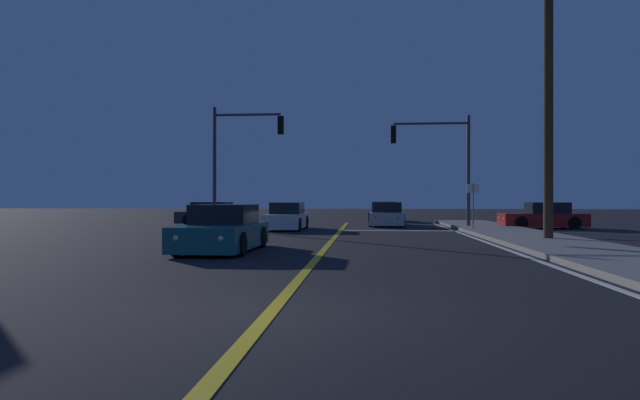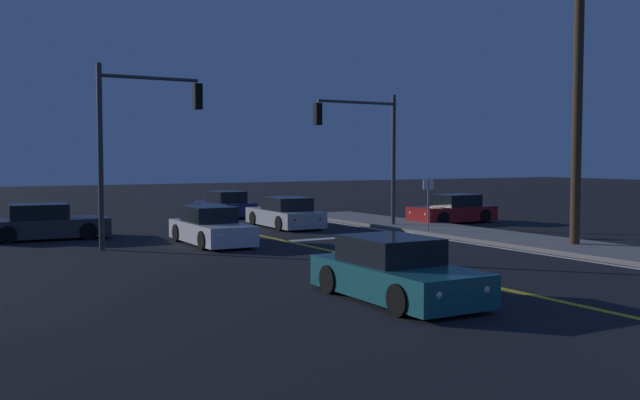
# 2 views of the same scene
# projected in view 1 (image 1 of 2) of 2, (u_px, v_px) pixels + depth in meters

# --- Properties ---
(ground_plane) EXTENTS (160.00, 160.00, 0.00)m
(ground_plane) POSITION_uv_depth(u_px,v_px,m) (269.00, 315.00, 7.02)
(ground_plane) COLOR black
(sidewalk_right) EXTENTS (3.20, 37.32, 0.15)m
(sidewalk_right) POSITION_uv_depth(u_px,v_px,m) (562.00, 246.00, 16.73)
(sidewalk_right) COLOR gray
(sidewalk_right) RESTS_ON ground
(lane_line_center) EXTENTS (0.20, 35.24, 0.01)m
(lane_line_center) POSITION_uv_depth(u_px,v_px,m) (327.00, 246.00, 17.35)
(lane_line_center) COLOR gold
(lane_line_center) RESTS_ON ground
(lane_line_edge_right) EXTENTS (0.16, 35.24, 0.01)m
(lane_line_edge_right) POSITION_uv_depth(u_px,v_px,m) (501.00, 247.00, 16.89)
(lane_line_edge_right) COLOR white
(lane_line_edge_right) RESTS_ON ground
(stop_bar) EXTENTS (5.64, 0.50, 0.01)m
(stop_bar) POSITION_uv_depth(u_px,v_px,m) (400.00, 231.00, 25.94)
(stop_bar) COLOR white
(stop_bar) RESTS_ON ground
(car_parked_curb_teal) EXTENTS (2.01, 4.38, 1.34)m
(car_parked_curb_teal) POSITION_uv_depth(u_px,v_px,m) (223.00, 231.00, 15.78)
(car_parked_curb_teal) COLOR #195960
(car_parked_curb_teal) RESTS_ON ground
(car_lead_oncoming_silver) EXTENTS (2.08, 4.71, 1.34)m
(car_lead_oncoming_silver) POSITION_uv_depth(u_px,v_px,m) (387.00, 216.00, 30.77)
(car_lead_oncoming_silver) COLOR #B2B5BA
(car_lead_oncoming_silver) RESTS_ON ground
(car_mid_block_white) EXTENTS (1.85, 4.52, 1.34)m
(car_mid_block_white) POSITION_uv_depth(u_px,v_px,m) (287.00, 218.00, 27.05)
(car_mid_block_white) COLOR silver
(car_mid_block_white) RESTS_ON ground
(car_following_oncoming_navy) EXTENTS (1.99, 4.21, 1.34)m
(car_following_oncoming_navy) POSITION_uv_depth(u_px,v_px,m) (382.00, 213.00, 37.54)
(car_following_oncoming_navy) COLOR navy
(car_following_oncoming_navy) RESTS_ON ground
(car_far_approaching_charcoal) EXTENTS (4.56, 2.15, 1.34)m
(car_far_approaching_charcoal) POSITION_uv_depth(u_px,v_px,m) (215.00, 215.00, 31.98)
(car_far_approaching_charcoal) COLOR #2D2D33
(car_far_approaching_charcoal) RESTS_ON ground
(car_distant_tail_red) EXTENTS (4.23, 1.90, 1.34)m
(car_distant_tail_red) POSITION_uv_depth(u_px,v_px,m) (543.00, 217.00, 28.16)
(car_distant_tail_red) COLOR maroon
(car_distant_tail_red) RESTS_ON ground
(traffic_signal_near_right) EXTENTS (4.05, 0.28, 5.80)m
(traffic_signal_near_right) POSITION_uv_depth(u_px,v_px,m) (440.00, 153.00, 28.04)
(traffic_signal_near_right) COLOR #38383D
(traffic_signal_near_right) RESTS_ON ground
(traffic_signal_far_left) EXTENTS (3.62, 0.28, 6.16)m
(traffic_signal_far_left) POSITION_uv_depth(u_px,v_px,m) (238.00, 148.00, 27.52)
(traffic_signal_far_left) COLOR #38383D
(traffic_signal_far_left) RESTS_ON ground
(utility_pole_right) EXTENTS (1.59, 0.33, 10.56)m
(utility_pole_right) POSITION_uv_depth(u_px,v_px,m) (548.00, 86.00, 18.95)
(utility_pole_right) COLOR #42301E
(utility_pole_right) RESTS_ON ground
(street_sign_corner) EXTENTS (0.56, 0.08, 2.25)m
(street_sign_corner) POSITION_uv_depth(u_px,v_px,m) (473.00, 199.00, 25.16)
(street_sign_corner) COLOR slate
(street_sign_corner) RESTS_ON ground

